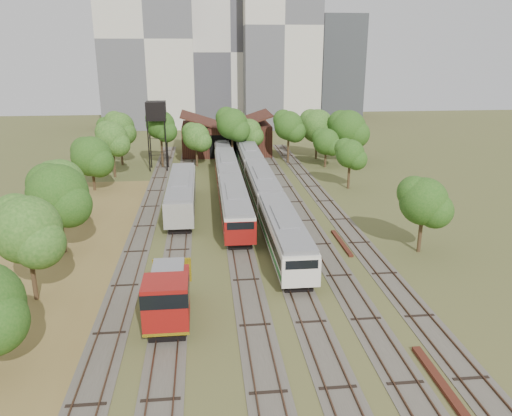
{
  "coord_description": "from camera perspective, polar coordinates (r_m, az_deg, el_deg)",
  "views": [
    {
      "loc": [
        -5.18,
        -34.77,
        18.44
      ],
      "look_at": [
        0.11,
        15.3,
        2.5
      ],
      "focal_mm": 35.0,
      "sensor_mm": 36.0,
      "label": 1
    }
  ],
  "objects": [
    {
      "name": "tree_band_right",
      "position": [
        65.87,
        11.83,
        5.17
      ],
      "size": [
        4.71,
        40.99,
        7.29
      ],
      "color": "#382616",
      "rests_on": "ground"
    },
    {
      "name": "rail_pile_far",
      "position": [
        50.59,
        9.75,
        -3.94
      ],
      "size": [
        0.43,
        6.84,
        0.22
      ],
      "primitive_type": "cube",
      "color": "#502216",
      "rests_on": "ground"
    },
    {
      "name": "shunter_locomotive",
      "position": [
        35.9,
        -10.01,
        -10.04
      ],
      "size": [
        3.07,
        8.13,
        4.02
      ],
      "color": "black",
      "rests_on": "ground"
    },
    {
      "name": "old_grey_coach",
      "position": [
        60.11,
        -8.5,
        1.64
      ],
      "size": [
        3.18,
        18.0,
        3.93
      ],
      "color": "black",
      "rests_on": "ground"
    },
    {
      "name": "water_tower",
      "position": [
        81.16,
        -11.35,
        10.66
      ],
      "size": [
        3.14,
        3.14,
        10.86
      ],
      "color": "black",
      "rests_on": "ground"
    },
    {
      "name": "maintenance_shed",
      "position": [
        94.13,
        -3.44,
        8.05
      ],
      "size": [
        16.45,
        11.55,
        7.58
      ],
      "color": "#331612",
      "rests_on": "ground"
    },
    {
      "name": "tower_centre",
      "position": [
        134.96,
        -3.13,
        17.36
      ],
      "size": [
        20.0,
        18.0,
        36.0
      ],
      "primitive_type": "cube",
      "color": "beige",
      "rests_on": "ground"
    },
    {
      "name": "rail_pile_near",
      "position": [
        32.0,
        20.7,
        -18.63
      ],
      "size": [
        0.53,
        7.93,
        0.26
      ],
      "primitive_type": "cube",
      "color": "#502216",
      "rests_on": "ground"
    },
    {
      "name": "ground",
      "position": [
        39.7,
        2.19,
        -10.13
      ],
      "size": [
        240.0,
        240.0,
        0.0
      ],
      "primitive_type": "plane",
      "color": "#475123",
      "rests_on": "ground"
    },
    {
      "name": "tree_band_far",
      "position": [
        84.97,
        0.34,
        9.17
      ],
      "size": [
        43.54,
        9.67,
        9.31
      ],
      "color": "#382616",
      "rests_on": "ground"
    },
    {
      "name": "tower_left",
      "position": [
        130.43,
        -12.31,
        18.32
      ],
      "size": [
        22.0,
        16.0,
        42.0
      ],
      "primitive_type": "cube",
      "color": "beige",
      "rests_on": "ground"
    },
    {
      "name": "tower_right",
      "position": [
        128.33,
        2.73,
        20.03
      ],
      "size": [
        18.0,
        16.0,
        48.0
      ],
      "primitive_type": "cube",
      "color": "beige",
      "rests_on": "ground"
    },
    {
      "name": "tracks",
      "position": [
        62.7,
        -1.64,
        0.5
      ],
      "size": [
        24.6,
        80.0,
        0.19
      ],
      "color": "#4C473D",
      "rests_on": "ground"
    },
    {
      "name": "dry_grass_patch",
      "position": [
        48.3,
        -21.04,
        -6.1
      ],
      "size": [
        14.0,
        60.0,
        0.04
      ],
      "primitive_type": "cube",
      "color": "brown",
      "rests_on": "ground"
    },
    {
      "name": "railcar_green_set",
      "position": [
        63.08,
        0.71,
        2.47
      ],
      "size": [
        3.08,
        52.08,
        3.81
      ],
      "color": "black",
      "rests_on": "ground"
    },
    {
      "name": "tree_band_left",
      "position": [
        57.26,
        -20.38,
        3.05
      ],
      "size": [
        8.4,
        64.26,
        8.58
      ],
      "color": "#382616",
      "rests_on": "ground"
    },
    {
      "name": "railcar_rear",
      "position": [
        89.94,
        -3.93,
        6.83
      ],
      "size": [
        2.67,
        16.08,
        3.3
      ],
      "color": "black",
      "rests_on": "ground"
    },
    {
      "name": "tower_far_right",
      "position": [
        150.04,
        9.46,
        15.65
      ],
      "size": [
        12.0,
        12.0,
        28.0
      ],
      "primitive_type": "cube",
      "color": "#383B3F",
      "rests_on": "ground"
    },
    {
      "name": "railcar_red_set",
      "position": [
        63.33,
        -2.95,
        2.5
      ],
      "size": [
        3.07,
        34.58,
        3.8
      ],
      "color": "black",
      "rests_on": "ground"
    }
  ]
}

